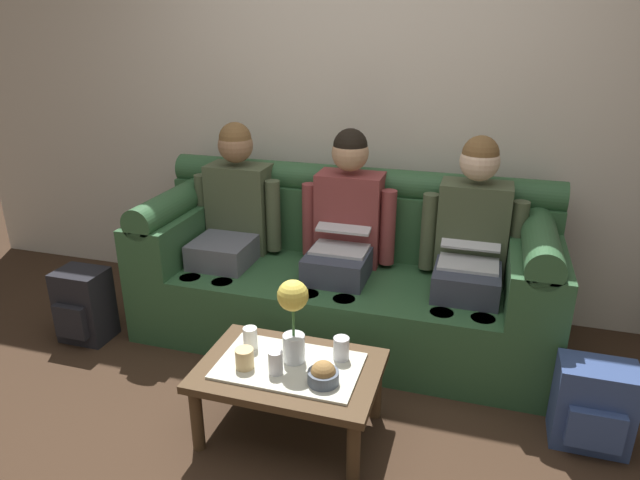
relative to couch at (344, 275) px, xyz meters
The scene contains 15 objects.
ground_plane 1.23m from the couch, 90.00° to the right, with size 14.00×14.00×0.00m, color #382619.
back_wall_patterned 1.20m from the couch, 90.00° to the left, with size 6.00×0.12×2.90m, color beige.
couch is the anchor object (origin of this frame).
person_left 0.76m from the couch, behind, with size 0.56×0.67×1.22m.
person_middle 0.29m from the couch, 90.00° to the right, with size 0.56×0.67×1.22m.
person_right 0.76m from the couch, ahead, with size 0.56×0.67×1.22m.
coffee_table 0.96m from the couch, 90.00° to the right, with size 0.80×0.54×0.36m.
flower_vase 0.95m from the couch, 89.40° to the right, with size 0.14×0.14×0.39m.
snack_bowl 1.06m from the couch, 80.09° to the right, with size 0.13×0.13×0.11m.
cup_near_left 0.91m from the couch, 103.59° to the right, with size 0.06×0.06×0.11m, color white.
cup_near_right 0.87m from the couch, 76.23° to the right, with size 0.07×0.07×0.11m, color silver.
cup_far_center 1.05m from the couch, 99.77° to the right, with size 0.08×0.08×0.09m, color #DBB77A.
cup_far_left 1.04m from the couch, 91.86° to the right, with size 0.06×0.06×0.11m, color silver.
backpack_right 1.46m from the couch, 26.25° to the right, with size 0.32×0.25×0.40m.
backpack_left 1.54m from the couch, 159.38° to the right, with size 0.28×0.26×0.44m.
Camera 1 is at (0.74, -1.76, 1.78)m, focal length 31.53 mm.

